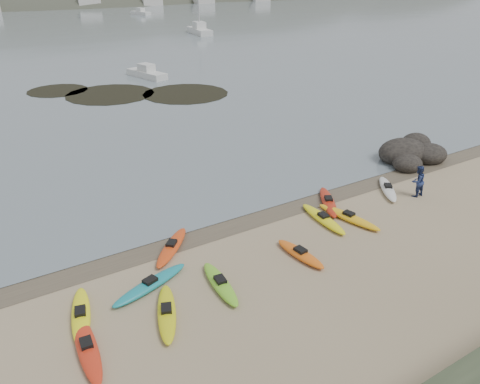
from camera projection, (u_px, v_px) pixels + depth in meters
ground at (240, 217)px, 24.97m from camera, size 600.00×600.00×0.00m
wet_sand at (243, 220)px, 24.74m from camera, size 60.00×60.00×0.00m
kayaks at (249, 253)px, 21.58m from camera, size 20.58×7.86×0.34m
person_east at (418, 181)px, 26.90m from camera, size 0.93×0.74×1.88m
rock_cluster at (411, 156)px, 32.38m from camera, size 5.32×3.92×1.82m
kelp_mats at (129, 93)px, 49.31m from camera, size 18.81×16.12×0.04m
moored_boats at (54, 36)px, 86.55m from camera, size 77.36×85.36×1.25m
far_hills at (79, 40)px, 199.10m from camera, size 550.00×135.00×80.00m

